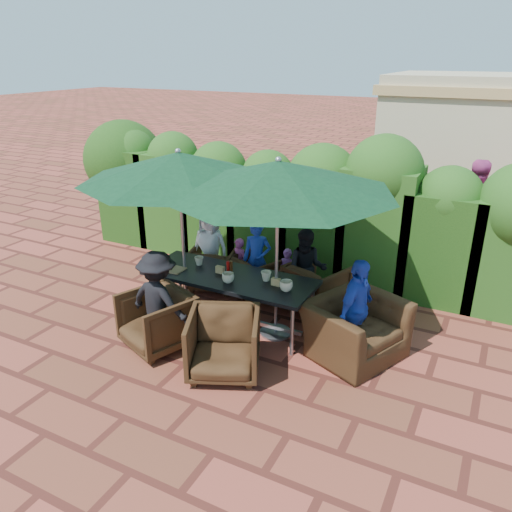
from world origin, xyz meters
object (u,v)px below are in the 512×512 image
at_px(dining_table, 229,280).
at_px(chair_end_right, 356,320).
at_px(umbrella_right, 278,177).
at_px(umbrella_left, 179,167).
at_px(chair_far_mid, 254,274).
at_px(chair_far_left, 214,266).
at_px(chair_near_left, 157,318).
at_px(chair_near_right, 224,341).
at_px(chair_far_right, 316,284).

bearing_deg(dining_table, chair_end_right, 1.04).
height_order(umbrella_right, chair_end_right, umbrella_right).
bearing_deg(chair_end_right, umbrella_left, 115.62).
xyz_separation_m(umbrella_right, chair_far_mid, (-0.81, 0.94, -1.85)).
distance_m(chair_far_left, chair_end_right, 2.81).
bearing_deg(umbrella_right, chair_near_left, -141.61).
bearing_deg(chair_end_right, umbrella_right, 113.42).
xyz_separation_m(umbrella_right, chair_near_right, (-0.17, -1.10, -1.79)).
xyz_separation_m(chair_far_right, chair_end_right, (0.88, -0.95, 0.10)).
bearing_deg(chair_near_left, chair_far_right, 74.13).
height_order(chair_far_mid, chair_near_right, chair_near_right).
relative_size(chair_far_mid, chair_far_right, 0.91).
height_order(umbrella_left, chair_far_left, umbrella_left).
bearing_deg(umbrella_left, dining_table, 4.08).
distance_m(chair_far_mid, chair_end_right, 2.15).
bearing_deg(umbrella_right, dining_table, -176.86).
distance_m(chair_far_right, chair_near_right, 2.09).
relative_size(dining_table, chair_near_right, 2.82).
bearing_deg(chair_far_left, chair_near_left, 84.45).
distance_m(umbrella_left, chair_end_right, 3.05).
distance_m(chair_far_right, chair_near_left, 2.44).
bearing_deg(chair_near_right, umbrella_left, 116.60).
distance_m(chair_far_left, chair_near_right, 2.42).
height_order(umbrella_left, chair_near_right, umbrella_left).
xyz_separation_m(dining_table, chair_end_right, (1.81, 0.03, -0.18)).
bearing_deg(chair_far_mid, umbrella_right, 154.18).
distance_m(dining_table, chair_near_left, 1.13).
xyz_separation_m(umbrella_left, chair_far_mid, (0.60, 1.03, -1.85)).
bearing_deg(dining_table, chair_far_mid, 96.53).
height_order(chair_far_left, chair_end_right, chair_end_right).
bearing_deg(chair_far_mid, chair_near_left, 100.50).
height_order(dining_table, chair_near_right, chair_near_right).
xyz_separation_m(chair_far_left, chair_near_right, (1.37, -2.00, 0.05)).
bearing_deg(umbrella_left, chair_end_right, 1.90).
height_order(chair_far_left, chair_far_mid, chair_far_left).
xyz_separation_m(dining_table, umbrella_right, (0.70, 0.04, 1.54)).
relative_size(dining_table, chair_near_left, 2.91).
height_order(umbrella_right, chair_far_mid, umbrella_right).
bearing_deg(chair_near_left, dining_table, 81.62).
bearing_deg(chair_far_right, umbrella_right, 96.97).
distance_m(umbrella_right, chair_end_right, 2.04).
xyz_separation_m(chair_far_mid, chair_far_right, (1.04, 0.01, 0.04)).
bearing_deg(umbrella_right, chair_end_right, -0.30).
xyz_separation_m(chair_near_left, chair_end_right, (2.36, 0.99, 0.08)).
xyz_separation_m(chair_far_mid, chair_near_right, (0.64, -2.04, 0.07)).
bearing_deg(chair_far_right, chair_far_mid, 21.01).
distance_m(umbrella_left, chair_far_mid, 2.20).
bearing_deg(chair_far_right, chair_near_left, 73.24).
relative_size(chair_far_right, chair_end_right, 0.70).
xyz_separation_m(umbrella_right, chair_far_left, (-1.55, 0.89, -1.84)).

